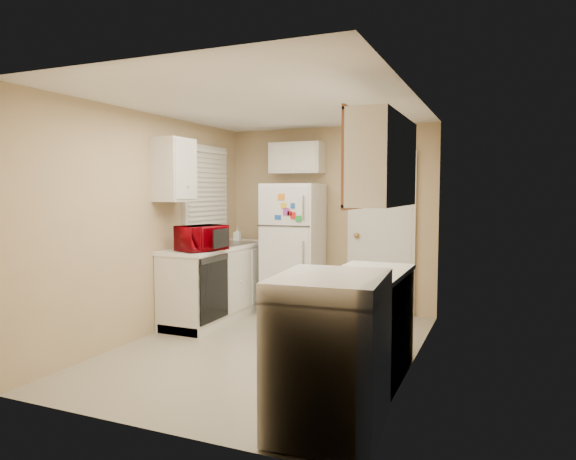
% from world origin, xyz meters
% --- Properties ---
extents(floor, '(3.80, 3.80, 0.00)m').
position_xyz_m(floor, '(0.00, 0.00, 0.00)').
color(floor, '#B4AD96').
rests_on(floor, ground).
extents(ceiling, '(3.80, 3.80, 0.00)m').
position_xyz_m(ceiling, '(0.00, 0.00, 2.40)').
color(ceiling, white).
rests_on(ceiling, floor).
extents(wall_left, '(3.80, 3.80, 0.00)m').
position_xyz_m(wall_left, '(-1.40, 0.00, 1.20)').
color(wall_left, tan).
rests_on(wall_left, floor).
extents(wall_right, '(3.80, 3.80, 0.00)m').
position_xyz_m(wall_right, '(1.40, 0.00, 1.20)').
color(wall_right, tan).
rests_on(wall_right, floor).
extents(wall_back, '(2.80, 2.80, 0.00)m').
position_xyz_m(wall_back, '(0.00, 1.90, 1.20)').
color(wall_back, tan).
rests_on(wall_back, floor).
extents(wall_front, '(2.80, 2.80, 0.00)m').
position_xyz_m(wall_front, '(0.00, -1.90, 1.20)').
color(wall_front, tan).
rests_on(wall_front, floor).
extents(left_counter, '(0.60, 1.80, 0.90)m').
position_xyz_m(left_counter, '(-1.10, 0.90, 0.45)').
color(left_counter, silver).
rests_on(left_counter, floor).
extents(dishwasher, '(0.03, 0.58, 0.72)m').
position_xyz_m(dishwasher, '(-0.81, 0.30, 0.49)').
color(dishwasher, black).
rests_on(dishwasher, floor).
extents(sink, '(0.54, 0.74, 0.16)m').
position_xyz_m(sink, '(-1.10, 1.05, 0.86)').
color(sink, gray).
rests_on(sink, left_counter).
extents(microwave, '(0.58, 0.44, 0.34)m').
position_xyz_m(microwave, '(-0.98, 0.33, 1.05)').
color(microwave, '#800008').
rests_on(microwave, left_counter).
extents(soap_bottle, '(0.09, 0.09, 0.18)m').
position_xyz_m(soap_bottle, '(-1.15, 1.47, 1.00)').
color(soap_bottle, white).
rests_on(soap_bottle, left_counter).
extents(window_blinds, '(0.10, 0.98, 1.08)m').
position_xyz_m(window_blinds, '(-1.36, 1.05, 1.60)').
color(window_blinds, silver).
rests_on(window_blinds, wall_left).
extents(upper_cabinet_left, '(0.30, 0.45, 0.70)m').
position_xyz_m(upper_cabinet_left, '(-1.25, 0.22, 1.80)').
color(upper_cabinet_left, silver).
rests_on(upper_cabinet_left, wall_left).
extents(refrigerator, '(0.71, 0.69, 1.66)m').
position_xyz_m(refrigerator, '(-0.35, 1.50, 0.83)').
color(refrigerator, silver).
rests_on(refrigerator, floor).
extents(cabinet_over_fridge, '(0.70, 0.30, 0.40)m').
position_xyz_m(cabinet_over_fridge, '(-0.40, 1.75, 2.00)').
color(cabinet_over_fridge, silver).
rests_on(cabinet_over_fridge, wall_back).
extents(interior_door, '(0.86, 0.06, 2.08)m').
position_xyz_m(interior_door, '(0.70, 1.86, 1.02)').
color(interior_door, silver).
rests_on(interior_door, floor).
extents(right_counter, '(0.60, 2.00, 0.90)m').
position_xyz_m(right_counter, '(1.10, -0.80, 0.45)').
color(right_counter, silver).
rests_on(right_counter, floor).
extents(stove, '(0.75, 0.90, 1.03)m').
position_xyz_m(stove, '(1.11, -1.42, 0.52)').
color(stove, silver).
rests_on(stove, floor).
extents(upper_cabinet_right, '(0.30, 1.20, 0.70)m').
position_xyz_m(upper_cabinet_right, '(1.25, -0.50, 1.80)').
color(upper_cabinet_right, silver).
rests_on(upper_cabinet_right, wall_right).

